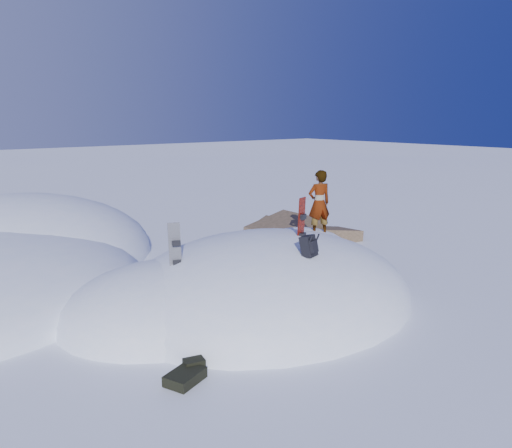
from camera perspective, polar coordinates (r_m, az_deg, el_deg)
ground at (r=11.35m, az=1.15°, el=-8.68°), size 120.00×120.00×0.00m
snow_mound at (r=11.43m, az=-0.30°, el=-8.54°), size 8.00×6.00×3.00m
rock_outcrop at (r=15.85m, az=4.53°, el=-2.58°), size 4.68×4.41×1.68m
snowboard_red at (r=11.13m, az=5.20°, el=-0.46°), size 0.28×0.21×1.41m
snowboard_dark at (r=10.07m, az=-9.17°, el=-3.51°), size 0.30×0.27×1.32m
backpack at (r=9.95m, az=6.11°, el=-2.54°), size 0.37×0.42×0.50m
gear_pile at (r=8.20m, az=-7.94°, el=-16.66°), size 0.82×0.64×0.21m
person at (r=12.64m, az=7.23°, el=2.37°), size 0.70×0.55×1.67m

